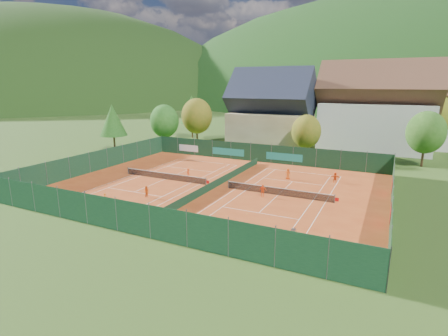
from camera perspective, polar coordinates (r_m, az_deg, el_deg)
ground at (r=44.38m, az=-1.13°, el=-3.08°), size 600.00×600.00×0.00m
clay_pad at (r=44.37m, az=-1.13°, el=-3.05°), size 40.00×32.00×0.01m
court_markings_left at (r=48.39m, az=-9.61°, el=-1.81°), size 11.03×23.83×0.00m
court_markings_right at (r=41.51m, az=8.79°, el=-4.40°), size 11.03×23.83×0.00m
tennis_net_left at (r=48.18m, az=-9.48°, el=-1.27°), size 13.30×0.10×1.02m
tennis_net_right at (r=41.32m, az=9.02°, el=-3.77°), size 13.30×0.10×1.02m
court_divider at (r=44.23m, az=-1.13°, el=-2.44°), size 0.03×28.80×1.00m
fence_north at (r=58.46m, az=5.60°, el=2.46°), size 40.00×0.10×3.00m
fence_south at (r=31.27m, az=-14.69°, el=-7.93°), size 40.00×0.04×3.00m
fence_west at (r=55.73m, az=-19.79°, el=1.19°), size 0.04×32.00×3.00m
fence_east at (r=39.55m, az=25.76°, el=-4.32°), size 0.09×32.00×3.00m
chalet at (r=71.69m, az=7.72°, el=8.63°), size 16.20×12.00×16.00m
hotel_block_a at (r=74.12m, az=23.50°, el=8.39°), size 21.60×11.00×17.25m
tree_west_front at (r=71.47m, az=-9.70°, el=7.56°), size 5.72×5.72×8.69m
tree_west_mid at (r=74.26m, az=-4.47°, el=8.45°), size 6.44×6.44×9.78m
tree_west_back at (r=84.11m, az=-5.28°, el=9.51°), size 5.60×5.60×10.00m
tree_center at (r=61.84m, az=13.28°, el=5.83°), size 5.01×5.01×7.60m
tree_east_front at (r=62.46m, az=30.09°, el=5.05°), size 5.72×5.72×8.69m
tree_west_side at (r=69.06m, az=-17.71°, el=7.46°), size 5.04×5.04×9.00m
tree_east_back at (r=78.36m, az=30.96°, el=7.34°), size 7.15×7.15×10.86m
mountain_backdrop at (r=276.49m, az=27.28°, el=1.21°), size 820.00×530.00×242.00m
ball_hopper at (r=30.77m, az=11.26°, el=-10.01°), size 0.34×0.34×0.80m
loose_ball_0 at (r=46.94m, az=-15.24°, el=-2.57°), size 0.07×0.07×0.07m
loose_ball_1 at (r=35.39m, az=3.78°, el=-7.46°), size 0.07×0.07×0.07m
player_left_near at (r=39.78m, az=-18.87°, el=-4.84°), size 0.48×0.32×1.30m
player_left_mid at (r=41.03m, az=-12.55°, el=-3.81°), size 0.67×0.53×1.35m
player_left_far at (r=48.85m, az=-5.84°, el=-0.79°), size 0.95×0.83×1.27m
player_right_near at (r=40.50m, az=6.31°, el=-3.69°), size 0.93×0.78×1.49m
player_right_far_a at (r=48.43m, az=10.39°, el=-0.92°), size 0.88×0.81×1.51m
player_right_far_b at (r=48.32m, az=17.68°, el=-1.47°), size 1.34×0.68×1.39m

